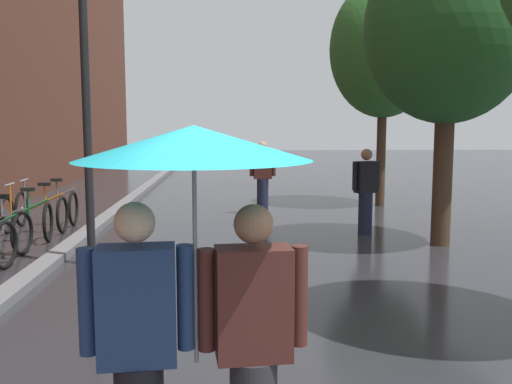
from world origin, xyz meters
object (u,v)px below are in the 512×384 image
(street_tree_2, at_px, (384,49))
(parked_bicycle_6, at_px, (35,214))
(street_lamp_post, at_px, (86,88))
(pedestrian_walking_midground, at_px, (263,177))
(pedestrian_walking_far, at_px, (366,191))
(parked_bicycle_7, at_px, (47,207))
(parked_bicycle_5, at_px, (17,221))
(street_tree_1, at_px, (448,29))
(couple_under_umbrella, at_px, (195,248))

(street_tree_2, distance_m, parked_bicycle_6, 8.78)
(street_tree_2, relative_size, parked_bicycle_6, 5.06)
(street_lamp_post, xyz_separation_m, pedestrian_walking_midground, (2.76, 4.49, -1.72))
(parked_bicycle_6, relative_size, pedestrian_walking_far, 0.69)
(pedestrian_walking_midground, bearing_deg, parked_bicycle_7, -164.10)
(parked_bicycle_5, bearing_deg, street_tree_2, 29.04)
(street_tree_1, bearing_deg, street_lamp_post, -168.60)
(street_tree_1, relative_size, street_tree_2, 0.94)
(street_tree_2, xyz_separation_m, parked_bicycle_5, (-7.40, -4.11, -3.45))
(parked_bicycle_5, distance_m, parked_bicycle_6, 0.86)
(couple_under_umbrella, bearing_deg, pedestrian_walking_far, 70.20)
(street_tree_2, bearing_deg, pedestrian_walking_midground, -157.97)
(pedestrian_walking_midground, bearing_deg, street_tree_1, -49.84)
(parked_bicycle_6, xyz_separation_m, pedestrian_walking_midground, (4.39, 2.04, 0.46))
(parked_bicycle_7, distance_m, pedestrian_walking_midground, 4.60)
(parked_bicycle_7, xyz_separation_m, pedestrian_walking_far, (6.19, -1.10, 0.43))
(street_tree_1, height_order, pedestrian_walking_far, street_tree_1)
(parked_bicycle_7, bearing_deg, street_tree_1, -16.24)
(street_tree_2, xyz_separation_m, pedestrian_walking_midground, (-3.00, -1.22, -2.99))
(parked_bicycle_5, relative_size, parked_bicycle_6, 1.06)
(parked_bicycle_7, bearing_deg, street_tree_2, 18.44)
(parked_bicycle_6, distance_m, couple_under_umbrella, 8.60)
(street_lamp_post, bearing_deg, street_tree_1, 11.40)
(street_tree_1, bearing_deg, couple_under_umbrella, -120.08)
(street_lamp_post, distance_m, pedestrian_walking_far, 5.32)
(parked_bicycle_5, bearing_deg, parked_bicycle_6, 89.15)
(street_tree_1, relative_size, pedestrian_walking_far, 3.25)
(street_tree_2, height_order, pedestrian_walking_midground, street_tree_2)
(street_tree_1, height_order, street_lamp_post, street_tree_1)
(street_tree_2, distance_m, couple_under_umbrella, 11.96)
(street_lamp_post, bearing_deg, street_tree_2, 44.74)
(parked_bicycle_6, distance_m, pedestrian_walking_far, 6.20)
(parked_bicycle_6, height_order, parked_bicycle_7, same)
(street_lamp_post, bearing_deg, couple_under_umbrella, -70.90)
(parked_bicycle_6, distance_m, pedestrian_walking_midground, 4.86)
(parked_bicycle_5, xyz_separation_m, parked_bicycle_7, (-0.00, 1.64, 0.00))
(street_tree_2, xyz_separation_m, parked_bicycle_6, (-7.39, -3.25, -3.45))
(parked_bicycle_7, distance_m, pedestrian_walking_far, 6.30)
(street_tree_2, height_order, parked_bicycle_5, street_tree_2)
(parked_bicycle_5, bearing_deg, street_tree_1, -3.69)
(street_tree_1, xyz_separation_m, pedestrian_walking_midground, (-2.84, 3.36, -2.73))
(street_tree_1, distance_m, couple_under_umbrella, 7.78)
(pedestrian_walking_midground, bearing_deg, parked_bicycle_5, -146.66)
(street_lamp_post, bearing_deg, parked_bicycle_6, 123.66)
(street_tree_1, relative_size, street_lamp_post, 1.18)
(parked_bicycle_6, distance_m, parked_bicycle_7, 0.79)
(parked_bicycle_5, distance_m, pedestrian_walking_midground, 5.29)
(parked_bicycle_5, xyz_separation_m, parked_bicycle_6, (0.01, 0.86, 0.00))
(couple_under_umbrella, bearing_deg, parked_bicycle_6, 114.08)
(pedestrian_walking_midground, xyz_separation_m, pedestrian_walking_far, (1.78, -2.35, -0.03))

